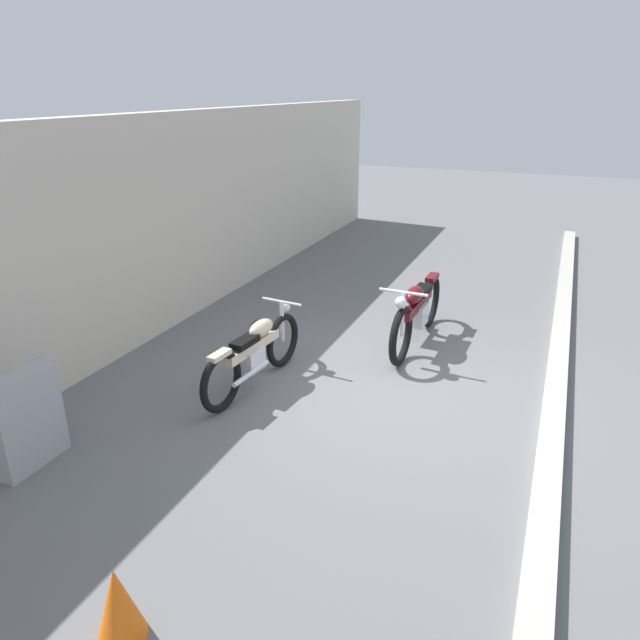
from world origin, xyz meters
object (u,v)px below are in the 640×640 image
at_px(helmet, 260,329).
at_px(stone_marker, 27,420).
at_px(traffic_cone, 118,603).
at_px(motorcycle_cream, 255,353).
at_px(motorcycle_maroon, 417,311).

bearing_deg(helmet, stone_marker, 170.69).
height_order(stone_marker, traffic_cone, stone_marker).
relative_size(traffic_cone, motorcycle_cream, 0.28).
bearing_deg(motorcycle_cream, stone_marker, 157.26).
bearing_deg(motorcycle_cream, traffic_cone, -160.41).
distance_m(stone_marker, motorcycle_maroon, 4.89).
relative_size(helmet, motorcycle_maroon, 0.13).
xyz_separation_m(traffic_cone, motorcycle_cream, (3.39, 0.85, 0.15)).
bearing_deg(motorcycle_maroon, traffic_cone, -4.32).
distance_m(traffic_cone, motorcycle_cream, 3.49).
bearing_deg(motorcycle_maroon, motorcycle_cream, -34.78).
bearing_deg(traffic_cone, stone_marker, 59.62).
xyz_separation_m(helmet, traffic_cone, (-4.65, -1.46, 0.13)).
height_order(helmet, traffic_cone, traffic_cone).
xyz_separation_m(stone_marker, motorcycle_maroon, (4.13, -2.63, 0.00)).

